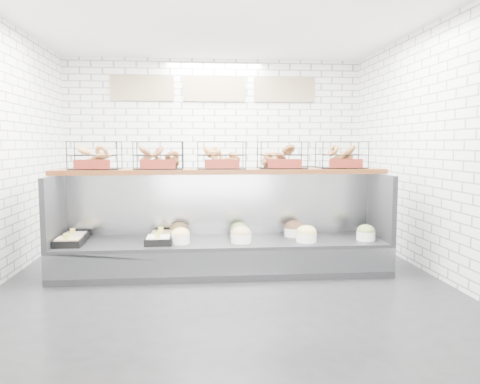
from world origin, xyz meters
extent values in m
plane|color=black|center=(0.00, 0.00, 0.00)|extent=(5.50, 5.50, 0.00)
cube|color=white|center=(0.00, 2.75, 1.50)|extent=(5.00, 0.02, 3.00)
cube|color=white|center=(2.50, 0.00, 1.50)|extent=(0.02, 5.50, 3.00)
cube|color=white|center=(0.00, 0.00, 3.00)|extent=(5.00, 5.50, 0.02)
cube|color=tan|center=(-1.20, 2.72, 2.50)|extent=(1.05, 0.03, 0.42)
cube|color=tan|center=(0.00, 2.72, 2.50)|extent=(1.05, 0.03, 0.42)
cube|color=tan|center=(1.20, 2.72, 2.50)|extent=(1.05, 0.03, 0.42)
cube|color=black|center=(0.00, 0.30, 0.20)|extent=(4.00, 0.90, 0.40)
cube|color=#93969B|center=(0.00, -0.14, 0.22)|extent=(4.00, 0.03, 0.28)
cube|color=#93969B|center=(0.00, 0.71, 0.80)|extent=(4.00, 0.08, 0.80)
cube|color=black|center=(-1.97, 0.30, 0.80)|extent=(0.06, 0.90, 0.80)
cube|color=black|center=(1.97, 0.30, 0.80)|extent=(0.06, 0.90, 0.80)
cube|color=black|center=(-1.78, 0.14, 0.44)|extent=(0.31, 0.31, 0.08)
cube|color=tan|center=(-1.78, 0.14, 0.48)|extent=(0.26, 0.26, 0.04)
cube|color=#E4DC4F|center=(-1.78, 0.03, 0.53)|extent=(0.06, 0.01, 0.08)
cube|color=black|center=(-1.78, 0.43, 0.44)|extent=(0.28, 0.28, 0.08)
cube|color=silver|center=(-1.78, 0.43, 0.48)|extent=(0.24, 0.24, 0.04)
cube|color=#E4DC4F|center=(-1.78, 0.33, 0.53)|extent=(0.06, 0.01, 0.08)
cube|color=black|center=(-0.76, 0.14, 0.44)|extent=(0.31, 0.31, 0.08)
cube|color=white|center=(-0.76, 0.14, 0.48)|extent=(0.26, 0.26, 0.04)
cube|color=#E4DC4F|center=(-0.76, 0.03, 0.53)|extent=(0.06, 0.01, 0.08)
cube|color=black|center=(-0.74, 0.44, 0.44)|extent=(0.28, 0.28, 0.08)
cube|color=tan|center=(-0.74, 0.44, 0.48)|extent=(0.23, 0.23, 0.04)
cube|color=#E4DC4F|center=(-0.74, 0.34, 0.53)|extent=(0.06, 0.01, 0.08)
cylinder|color=white|center=(-0.50, 0.15, 0.46)|extent=(0.22, 0.22, 0.11)
ellipsoid|color=#F7CD7E|center=(-0.50, 0.15, 0.52)|extent=(0.22, 0.22, 0.15)
cylinder|color=white|center=(-0.53, 0.48, 0.46)|extent=(0.25, 0.25, 0.11)
ellipsoid|color=brown|center=(-0.53, 0.48, 0.52)|extent=(0.24, 0.24, 0.17)
cylinder|color=white|center=(0.21, 0.13, 0.46)|extent=(0.25, 0.25, 0.11)
ellipsoid|color=tan|center=(0.21, 0.13, 0.52)|extent=(0.24, 0.24, 0.17)
cylinder|color=white|center=(0.22, 0.44, 0.46)|extent=(0.23, 0.23, 0.11)
ellipsoid|color=#779B4F|center=(0.22, 0.44, 0.52)|extent=(0.23, 0.23, 0.16)
cylinder|color=white|center=(1.00, 0.12, 0.46)|extent=(0.25, 0.25, 0.11)
ellipsoid|color=tan|center=(1.00, 0.12, 0.52)|extent=(0.25, 0.25, 0.17)
cylinder|color=white|center=(0.92, 0.46, 0.46)|extent=(0.26, 0.26, 0.11)
ellipsoid|color=brown|center=(0.92, 0.46, 0.52)|extent=(0.25, 0.25, 0.18)
cylinder|color=white|center=(1.74, 0.14, 0.46)|extent=(0.23, 0.23, 0.11)
ellipsoid|color=olive|center=(1.74, 0.14, 0.52)|extent=(0.22, 0.22, 0.15)
cube|color=#522611|center=(0.00, 0.52, 1.23)|extent=(4.10, 0.50, 0.06)
cube|color=black|center=(-1.53, 0.52, 1.43)|extent=(0.60, 0.38, 0.34)
cube|color=maroon|center=(-1.53, 0.32, 1.33)|extent=(0.42, 0.02, 0.11)
cube|color=black|center=(-0.77, 0.52, 1.43)|extent=(0.60, 0.38, 0.34)
cube|color=maroon|center=(-0.77, 0.32, 1.33)|extent=(0.42, 0.02, 0.11)
cube|color=black|center=(0.00, 0.52, 1.43)|extent=(0.60, 0.38, 0.34)
cube|color=maroon|center=(0.00, 0.32, 1.33)|extent=(0.42, 0.02, 0.11)
cube|color=black|center=(0.77, 0.52, 1.43)|extent=(0.60, 0.38, 0.34)
cube|color=maroon|center=(0.77, 0.32, 1.33)|extent=(0.42, 0.02, 0.11)
cube|color=black|center=(1.53, 0.52, 1.43)|extent=(0.60, 0.38, 0.34)
cube|color=maroon|center=(1.53, 0.32, 1.33)|extent=(0.42, 0.02, 0.11)
cube|color=#93969B|center=(0.00, 2.43, 0.45)|extent=(4.00, 0.60, 0.90)
cube|color=black|center=(-1.17, 2.46, 1.02)|extent=(0.40, 0.30, 0.24)
cube|color=silver|center=(-0.37, 2.39, 0.99)|extent=(0.35, 0.28, 0.18)
cylinder|color=orange|center=(0.84, 2.37, 1.01)|extent=(0.09, 0.09, 0.22)
cube|color=black|center=(1.53, 2.41, 1.05)|extent=(0.30, 0.30, 0.30)
camera|label=1|loc=(-0.29, -5.31, 1.56)|focal=35.00mm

